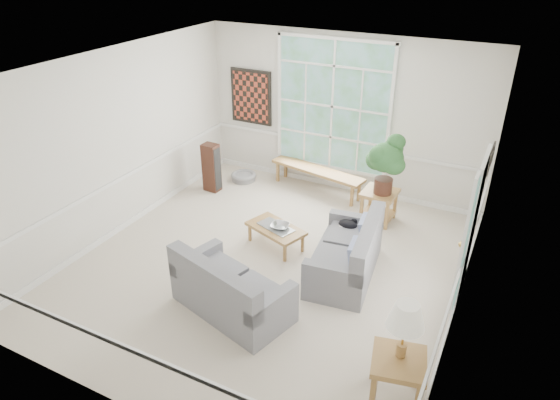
# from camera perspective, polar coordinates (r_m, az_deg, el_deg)

# --- Properties ---
(floor) EXTENTS (5.50, 6.00, 0.01)m
(floor) POSITION_cam_1_polar(r_m,az_deg,el_deg) (7.73, -1.34, -7.39)
(floor) COLOR beige
(floor) RESTS_ON ground
(ceiling) EXTENTS (5.50, 6.00, 0.02)m
(ceiling) POSITION_cam_1_polar(r_m,az_deg,el_deg) (6.47, -1.65, 14.86)
(ceiling) COLOR white
(ceiling) RESTS_ON ground
(wall_back) EXTENTS (5.50, 0.02, 3.00)m
(wall_back) POSITION_cam_1_polar(r_m,az_deg,el_deg) (9.53, 7.20, 9.61)
(wall_back) COLOR silver
(wall_back) RESTS_ON ground
(wall_front) EXTENTS (5.50, 0.02, 3.00)m
(wall_front) POSITION_cam_1_polar(r_m,az_deg,el_deg) (4.93, -18.49, -10.77)
(wall_front) COLOR silver
(wall_front) RESTS_ON ground
(wall_left) EXTENTS (0.02, 6.00, 3.00)m
(wall_left) POSITION_cam_1_polar(r_m,az_deg,el_deg) (8.52, -18.10, 6.19)
(wall_left) COLOR silver
(wall_left) RESTS_ON ground
(wall_right) EXTENTS (0.02, 6.00, 3.00)m
(wall_right) POSITION_cam_1_polar(r_m,az_deg,el_deg) (6.29, 21.21, -2.27)
(wall_right) COLOR silver
(wall_right) RESTS_ON ground
(window_back) EXTENTS (2.30, 0.08, 2.40)m
(window_back) POSITION_cam_1_polar(r_m,az_deg,el_deg) (9.51, 6.02, 10.60)
(window_back) COLOR white
(window_back) RESTS_ON wall_back
(entry_door) EXTENTS (0.08, 0.90, 2.10)m
(entry_door) POSITION_cam_1_polar(r_m,az_deg,el_deg) (7.03, 20.94, -3.15)
(entry_door) COLOR white
(entry_door) RESTS_ON floor
(door_sidelight) EXTENTS (0.08, 0.26, 1.90)m
(door_sidelight) POSITION_cam_1_polar(r_m,az_deg,el_deg) (6.44, 20.30, -5.01)
(door_sidelight) COLOR white
(door_sidelight) RESTS_ON wall_right
(wall_art) EXTENTS (0.90, 0.06, 1.10)m
(wall_art) POSITION_cam_1_polar(r_m,az_deg,el_deg) (10.24, -3.35, 11.67)
(wall_art) COLOR #5D2519
(wall_art) RESTS_ON wall_back
(wall_frame_near) EXTENTS (0.04, 0.26, 0.32)m
(wall_frame_near) POSITION_cam_1_polar(r_m,az_deg,el_deg) (7.86, 22.74, 3.92)
(wall_frame_near) COLOR black
(wall_frame_near) RESTS_ON wall_right
(wall_frame_far) EXTENTS (0.04, 0.26, 0.32)m
(wall_frame_far) POSITION_cam_1_polar(r_m,az_deg,el_deg) (8.23, 23.05, 4.91)
(wall_frame_far) COLOR black
(wall_frame_far) RESTS_ON wall_right
(loveseat_right) EXTENTS (1.03, 1.71, 0.88)m
(loveseat_right) POSITION_cam_1_polar(r_m,az_deg,el_deg) (7.35, 7.45, -5.54)
(loveseat_right) COLOR slate
(loveseat_right) RESTS_ON floor
(loveseat_front) EXTENTS (1.77, 1.23, 0.87)m
(loveseat_front) POSITION_cam_1_polar(r_m,az_deg,el_deg) (6.66, -5.48, -9.45)
(loveseat_front) COLOR slate
(loveseat_front) RESTS_ON floor
(coffee_table) EXTENTS (1.06, 0.80, 0.35)m
(coffee_table) POSITION_cam_1_polar(r_m,az_deg,el_deg) (8.06, -0.49, -4.20)
(coffee_table) COLOR olive
(coffee_table) RESTS_ON floor
(pewter_bowl) EXTENTS (0.38, 0.38, 0.09)m
(pewter_bowl) POSITION_cam_1_polar(r_m,az_deg,el_deg) (7.92, -0.01, -2.96)
(pewter_bowl) COLOR #98989D
(pewter_bowl) RESTS_ON coffee_table
(window_bench) EXTENTS (2.00, 0.75, 0.46)m
(window_bench) POSITION_cam_1_polar(r_m,az_deg,el_deg) (9.81, 4.23, 2.29)
(window_bench) COLOR olive
(window_bench) RESTS_ON floor
(end_table) EXTENTS (0.59, 0.59, 0.57)m
(end_table) POSITION_cam_1_polar(r_m,az_deg,el_deg) (8.88, 11.19, -0.67)
(end_table) COLOR olive
(end_table) RESTS_ON floor
(houseplant) EXTENTS (0.64, 0.64, 1.07)m
(houseplant) POSITION_cam_1_polar(r_m,az_deg,el_deg) (8.49, 11.96, 4.02)
(houseplant) COLOR #275628
(houseplant) RESTS_ON end_table
(side_table) EXTENTS (0.67, 0.67, 0.57)m
(side_table) POSITION_cam_1_polar(r_m,az_deg,el_deg) (5.78, 13.16, -19.29)
(side_table) COLOR olive
(side_table) RESTS_ON floor
(table_lamp) EXTENTS (0.46, 0.46, 0.68)m
(table_lamp) POSITION_cam_1_polar(r_m,az_deg,el_deg) (5.40, 14.01, -14.26)
(table_lamp) COLOR white
(table_lamp) RESTS_ON side_table
(pet_bed) EXTENTS (0.58, 0.58, 0.15)m
(pet_bed) POSITION_cam_1_polar(r_m,az_deg,el_deg) (10.31, -4.19, 2.68)
(pet_bed) COLOR gray
(pet_bed) RESTS_ON floor
(floor_speaker) EXTENTS (0.31, 0.25, 0.96)m
(floor_speaker) POSITION_cam_1_polar(r_m,az_deg,el_deg) (9.79, -7.85, 3.69)
(floor_speaker) COLOR #371C13
(floor_speaker) RESTS_ON floor
(cat) EXTENTS (0.36, 0.30, 0.14)m
(cat) POSITION_cam_1_polar(r_m,az_deg,el_deg) (7.80, 7.76, -2.73)
(cat) COLOR black
(cat) RESTS_ON loveseat_right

